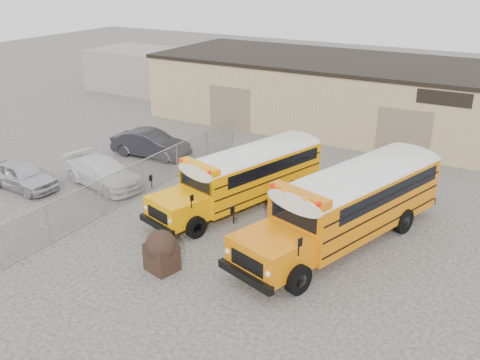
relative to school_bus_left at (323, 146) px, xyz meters
The scene contains 10 objects.
ground 10.38m from the school_bus_left, 94.41° to the right, with size 120.00×120.00×0.00m, color #312F2D.
warehouse 9.83m from the school_bus_left, 94.62° to the left, with size 30.20×10.20×4.67m.
chainlink_fence 9.94m from the school_bus_left, 133.22° to the right, with size 0.07×18.07×1.81m.
distant_building_left 25.65m from the school_bus_left, 152.67° to the left, with size 8.00×6.00×3.60m, color gray.
school_bus_left is the anchor object (origin of this frame).
school_bus_right 5.84m from the school_bus_left, ahead, with size 5.83×11.27×3.21m.
tarp_bundle 12.59m from the school_bus_left, 96.79° to the right, with size 1.31×1.23×1.65m.
car_silver 15.99m from the school_bus_left, 142.46° to the right, with size 1.71×4.25×1.45m, color silver.
car_white 11.87m from the school_bus_left, 141.77° to the right, with size 2.05×5.03×1.46m, color white.
car_dark 10.34m from the school_bus_left, 166.05° to the right, with size 1.68×4.82×1.59m, color black.
Camera 1 is at (10.71, -16.12, 10.97)m, focal length 40.00 mm.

